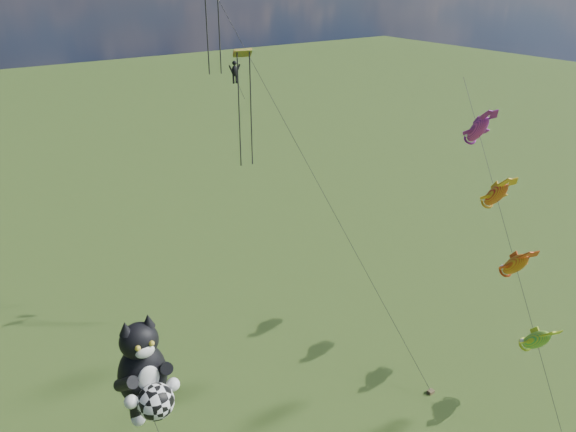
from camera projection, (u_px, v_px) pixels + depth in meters
cat_kite_rig at (145, 374)px, 25.45m from camera, size 2.61×4.24×10.58m
fish_windsock_rig at (506, 229)px, 33.83m from camera, size 5.90×14.92×17.94m
parafoil_rig at (238, 58)px, 35.05m from camera, size 6.62×16.58×27.26m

